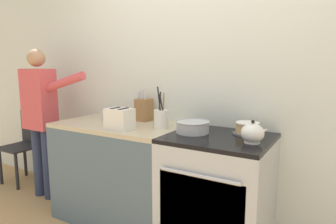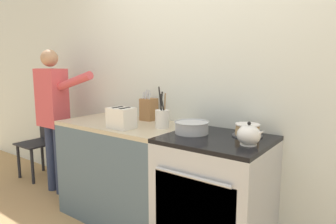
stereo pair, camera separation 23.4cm
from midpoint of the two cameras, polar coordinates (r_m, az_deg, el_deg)
name	(u,v)px [view 1 (the left image)]	position (r m, az deg, el deg)	size (l,w,h in m)	color
wall_back	(204,78)	(2.58, 4.27, 6.49)	(8.00, 0.04, 2.60)	silver
counter_cabinet	(120,172)	(2.83, -11.46, -11.09)	(1.14, 0.66, 0.90)	#4C6070
stove_range	(217,194)	(2.35, 6.48, -15.34)	(0.74, 0.69, 0.90)	#B7BABF
layer_cake	(247,129)	(2.29, 12.09, -3.15)	(0.22, 0.22, 0.09)	#4C4C51
tea_kettle	(253,133)	(2.04, 12.71, -4.01)	(0.19, 0.15, 0.16)	white
mixing_bowl	(192,127)	(2.29, 1.78, -2.86)	(0.27, 0.27, 0.09)	#B7BABF
knife_block	(144,109)	(2.79, -7.03, 0.47)	(0.13, 0.13, 0.29)	olive
utensil_crock	(161,118)	(2.46, -4.09, -1.21)	(0.12, 0.12, 0.34)	silver
fruit_bowl	(113,115)	(2.90, -12.80, -0.62)	(0.21, 0.21, 0.11)	#B7BABF
toaster	(120,119)	(2.46, -11.92, -1.31)	(0.22, 0.16, 0.17)	silver
person_baker	(40,111)	(3.41, -25.00, 0.11)	(0.91, 0.20, 1.57)	#283351
dining_chair	(26,141)	(4.09, -26.94, -5.03)	(0.40, 0.40, 0.85)	#232328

